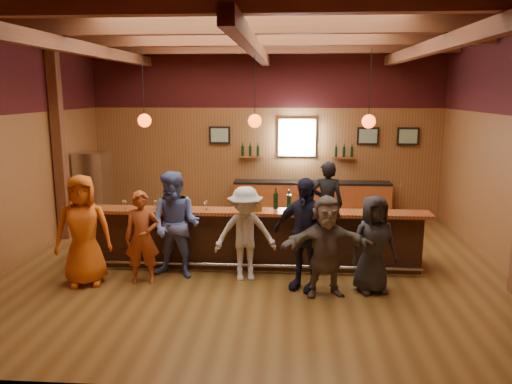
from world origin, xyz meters
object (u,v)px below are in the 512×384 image
customer_navy (304,234)px  bartender (327,204)px  customer_brown (326,246)px  bar_counter (256,236)px  customer_orange (83,230)px  ice_bucket (256,204)px  customer_dark (373,244)px  customer_redvest (142,237)px  bottle_a (276,201)px  back_bar_cabinet (312,200)px  customer_denim (176,225)px  customer_white (245,234)px  stainless_fridge (94,189)px

customer_navy → bartender: (0.53, 2.38, -0.03)m
customer_brown → bar_counter: bearing=118.8°
bartender → customer_orange: bearing=38.8°
ice_bucket → customer_dark: bearing=-24.7°
customer_redvest → bottle_a: (2.23, 0.94, 0.47)m
back_bar_cabinet → bottle_a: 3.91m
customer_redvest → customer_denim: customer_denim is taller
back_bar_cabinet → customer_white: (-1.31, -4.42, 0.34)m
ice_bucket → customer_redvest: bearing=-157.9°
customer_brown → back_bar_cabinet: bearing=79.2°
stainless_fridge → customer_brown: 6.59m
customer_redvest → customer_dark: 3.84m
customer_navy → bottle_a: (-0.50, 1.04, 0.32)m
ice_bucket → bottle_a: size_ratio=0.61×
back_bar_cabinet → customer_navy: (-0.32, -4.78, 0.46)m
customer_brown → bottle_a: (-0.84, 1.27, 0.45)m
customer_redvest → customer_navy: bearing=-11.7°
customer_navy → customer_dark: (1.11, -0.04, -0.14)m
customer_navy → bottle_a: size_ratio=4.84×
customer_denim → customer_navy: 2.25m
customer_denim → customer_dark: bearing=3.7°
bar_counter → customer_dark: size_ratio=3.93×
back_bar_cabinet → stainless_fridge: (-5.30, -1.12, 0.42)m
customer_redvest → customer_dark: size_ratio=0.99×
customer_brown → customer_dark: bearing=2.8°
bartender → customer_navy: bearing=86.3°
bartender → bottle_a: (-1.04, -1.34, 0.35)m
customer_white → back_bar_cabinet: bearing=62.5°
stainless_fridge → customer_white: bearing=-39.6°
customer_brown → bottle_a: 1.59m
customer_navy → customer_redvest: bearing=-154.6°
back_bar_cabinet → customer_redvest: size_ratio=2.51×
back_bar_cabinet → stainless_fridge: size_ratio=2.22×
stainless_fridge → customer_brown: size_ratio=1.10×
bottle_a → bar_counter: bearing=155.1°
customer_orange → customer_brown: 4.03m
customer_redvest → customer_navy: customer_navy is taller
back_bar_cabinet → ice_bucket: bearing=-106.5°
customer_navy → customer_dark: 1.12m
bartender → bar_counter: bearing=48.7°
customer_navy → bartender: customer_navy is taller
bartender → bottle_a: size_ratio=4.68×
customer_brown → customer_dark: (0.77, 0.19, -0.01)m
customer_denim → bartender: customer_denim is taller
customer_brown → customer_orange: bearing=166.3°
back_bar_cabinet → customer_redvest: customer_redvest is taller
bar_counter → customer_white: 0.91m
customer_white → customer_orange: bearing=177.7°
customer_white → customer_dark: bearing=-21.6°
customer_dark → bartender: 2.49m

